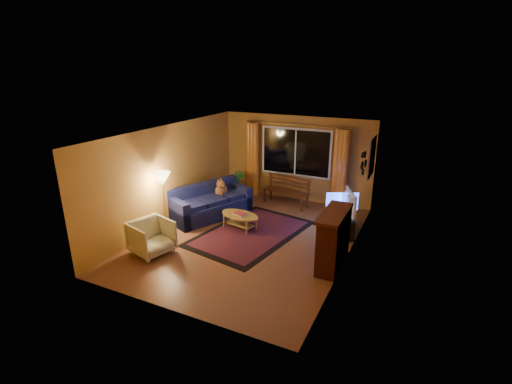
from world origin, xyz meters
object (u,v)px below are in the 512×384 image
at_px(sofa, 210,201).
at_px(tv_console, 345,222).
at_px(bench, 285,198).
at_px(floor_lamp, 164,204).
at_px(coffee_table, 240,221).
at_px(armchair, 151,236).

xyz_separation_m(sofa, tv_console, (3.43, 0.63, -0.19)).
relative_size(bench, floor_lamp, 0.90).
xyz_separation_m(coffee_table, tv_console, (2.37, 0.97, 0.05)).
bearing_deg(bench, tv_console, -17.72).
relative_size(coffee_table, tv_console, 0.90).
xyz_separation_m(armchair, tv_console, (3.48, 2.89, -0.16)).
xyz_separation_m(floor_lamp, coffee_table, (1.47, 1.01, -0.58)).
bearing_deg(floor_lamp, coffee_table, 34.51).
bearing_deg(floor_lamp, tv_console, 27.25).
distance_m(sofa, floor_lamp, 1.45).
height_order(bench, coffee_table, bench).
bearing_deg(floor_lamp, bench, 57.94).
relative_size(sofa, tv_console, 1.85).
bearing_deg(armchair, sofa, 14.58).
xyz_separation_m(bench, coffee_table, (-0.42, -2.01, -0.02)).
relative_size(sofa, armchair, 2.66).
bearing_deg(coffee_table, bench, 78.16).
bearing_deg(sofa, bench, 72.47).
relative_size(armchair, floor_lamp, 0.53).
distance_m(armchair, floor_lamp, 1.05).
xyz_separation_m(sofa, floor_lamp, (-0.41, -1.35, 0.33)).
relative_size(bench, armchair, 1.71).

